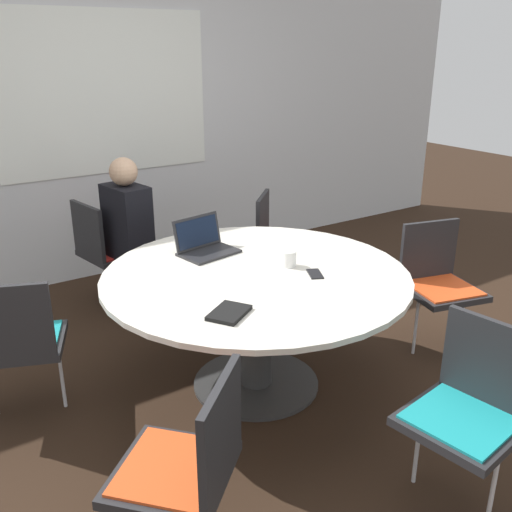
% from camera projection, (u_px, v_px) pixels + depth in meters
% --- Properties ---
extents(ground_plane, '(16.00, 16.00, 0.00)m').
position_uv_depth(ground_plane, '(256.00, 384.00, 3.45)').
color(ground_plane, black).
extents(wall_back, '(8.00, 0.07, 2.70)m').
position_uv_depth(wall_back, '(106.00, 118.00, 4.75)').
color(wall_back, silver).
rests_on(wall_back, ground_plane).
extents(conference_table, '(1.73, 1.73, 0.73)m').
position_uv_depth(conference_table, '(256.00, 297.00, 3.25)').
color(conference_table, '#333333').
rests_on(conference_table, ground_plane).
extents(chair_0, '(0.49, 0.51, 0.84)m').
position_uv_depth(chair_0, '(105.00, 246.00, 4.31)').
color(chair_0, '#262628').
rests_on(chair_0, ground_plane).
extents(chair_1, '(0.56, 0.55, 0.84)m').
position_uv_depth(chair_1, '(17.00, 337.00, 2.97)').
color(chair_1, '#262628').
rests_on(chair_1, ground_plane).
extents(chair_2, '(0.61, 0.61, 0.84)m').
position_uv_depth(chair_2, '(189.00, 460.00, 2.09)').
color(chair_2, '#262628').
rests_on(chair_2, ground_plane).
extents(chair_3, '(0.48, 0.50, 0.84)m').
position_uv_depth(chair_3, '(470.00, 403.00, 2.42)').
color(chair_3, '#262628').
rests_on(chair_3, ground_plane).
extents(chair_4, '(0.53, 0.52, 0.84)m').
position_uv_depth(chair_4, '(438.00, 277.00, 3.73)').
color(chair_4, '#262628').
rests_on(chair_4, ground_plane).
extents(chair_5, '(0.61, 0.61, 0.84)m').
position_uv_depth(chair_5, '(279.00, 238.00, 4.47)').
color(chair_5, '#262628').
rests_on(chair_5, ground_plane).
extents(person_0, '(0.30, 0.39, 1.19)m').
position_uv_depth(person_0, '(130.00, 226.00, 4.13)').
color(person_0, black).
rests_on(person_0, ground_plane).
extents(laptop, '(0.38, 0.31, 0.21)m').
position_uv_depth(laptop, '(204.00, 244.00, 3.49)').
color(laptop, '#232326').
rests_on(laptop, conference_table).
extents(spiral_notebook, '(0.26, 0.24, 0.02)m').
position_uv_depth(spiral_notebook, '(229.00, 313.00, 2.70)').
color(spiral_notebook, black).
rests_on(spiral_notebook, conference_table).
extents(coffee_cup, '(0.08, 0.08, 0.09)m').
position_uv_depth(coffee_cup, '(289.00, 259.00, 3.27)').
color(coffee_cup, white).
rests_on(coffee_cup, conference_table).
extents(cell_phone, '(0.12, 0.16, 0.01)m').
position_uv_depth(cell_phone, '(315.00, 274.00, 3.17)').
color(cell_phone, black).
rests_on(cell_phone, conference_table).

